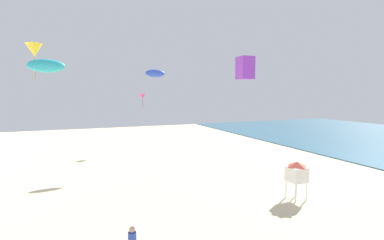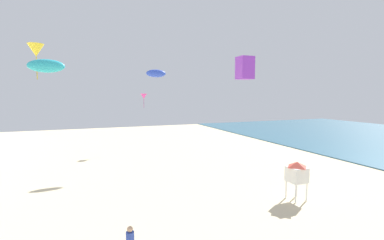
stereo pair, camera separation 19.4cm
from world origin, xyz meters
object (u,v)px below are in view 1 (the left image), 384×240
(kite_yellow_delta, at_px, (34,50))
(kite_cyan_parafoil, at_px, (46,66))
(kite_blue_parafoil, at_px, (155,73))
(kite_magenta_delta, at_px, (142,96))
(lifeguard_stand, at_px, (297,172))
(kite_purple_box_2, at_px, (245,68))

(kite_yellow_delta, distance_m, kite_cyan_parafoil, 15.65)
(kite_blue_parafoil, height_order, kite_cyan_parafoil, kite_blue_parafoil)
(kite_blue_parafoil, relative_size, kite_magenta_delta, 1.10)
(kite_cyan_parafoil, bearing_deg, kite_yellow_delta, 99.52)
(kite_yellow_delta, relative_size, kite_blue_parafoil, 1.75)
(kite_yellow_delta, bearing_deg, kite_cyan_parafoil, -80.48)
(kite_magenta_delta, bearing_deg, lifeguard_stand, -75.01)
(kite_blue_parafoil, distance_m, kite_magenta_delta, 7.62)
(lifeguard_stand, relative_size, kite_magenta_delta, 1.36)
(lifeguard_stand, distance_m, kite_purple_box_2, 7.68)
(lifeguard_stand, height_order, kite_blue_parafoil, kite_blue_parafoil)
(kite_yellow_delta, xyz_separation_m, kite_magenta_delta, (11.62, 2.87, -4.72))
(kite_cyan_parafoil, height_order, kite_magenta_delta, kite_cyan_parafoil)
(kite_blue_parafoil, bearing_deg, kite_purple_box_2, -78.03)
(kite_yellow_delta, bearing_deg, kite_blue_parafoil, -20.83)
(kite_blue_parafoil, xyz_separation_m, kite_purple_box_2, (2.68, -12.65, -0.51))
(lifeguard_stand, height_order, kite_yellow_delta, kite_yellow_delta)
(kite_magenta_delta, height_order, kite_purple_box_2, kite_purple_box_2)
(lifeguard_stand, distance_m, kite_cyan_parafoil, 16.57)
(kite_magenta_delta, bearing_deg, kite_cyan_parafoil, -116.73)
(kite_purple_box_2, bearing_deg, kite_magenta_delta, 97.21)
(lifeguard_stand, bearing_deg, kite_purple_box_2, 177.17)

